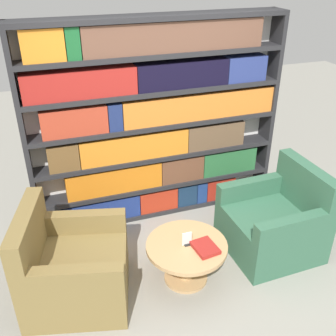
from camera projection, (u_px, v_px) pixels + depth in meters
The scene contains 7 objects.
ground_plane at pixel (202, 285), 3.78m from camera, with size 14.00×14.00×0.00m, color gray.
bookshelf at pixel (155, 123), 4.35m from camera, with size 2.85×0.30×2.29m.
armchair_left at pixel (72, 269), 3.53m from camera, with size 1.07×1.06×0.93m.
armchair_right at pixel (275, 223), 4.12m from camera, with size 0.90×0.89×0.93m.
coffee_table at pixel (186, 254), 3.72m from camera, with size 0.77×0.77×0.42m.
table_sign at pixel (187, 240), 3.63m from camera, with size 0.09×0.06×0.14m.
stray_book at pixel (205, 248), 3.59m from camera, with size 0.22×0.27×0.04m.
Camera 1 is at (-1.21, -2.51, 2.81)m, focal length 42.00 mm.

